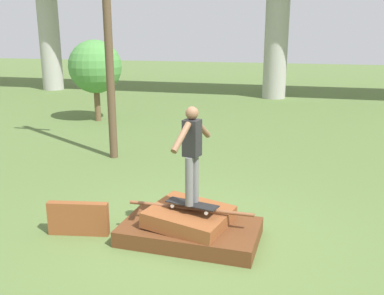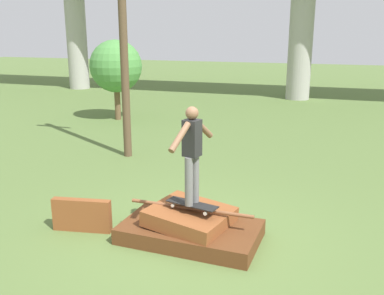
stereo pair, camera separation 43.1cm
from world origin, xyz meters
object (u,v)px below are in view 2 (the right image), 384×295
Objects in this scene: skateboard at (192,204)px; skater at (192,150)px; utility_pole at (122,14)px; tree_behind_left at (116,66)px.

skateboard is 0.84m from skater.
skateboard is 5.75m from utility_pole.
utility_pole reaches higher than tree_behind_left.
skateboard is at bearing -54.70° from tree_behind_left.
utility_pole is at bearing 128.76° from skateboard.
skateboard is 0.57× the size of skater.
skater is 5.38m from utility_pole.
utility_pole is at bearing -58.22° from tree_behind_left.
tree_behind_left is (-5.69, 8.03, 0.46)m from skater.
utility_pole is 5.14m from tree_behind_left.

